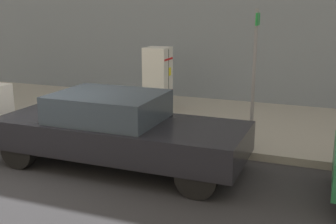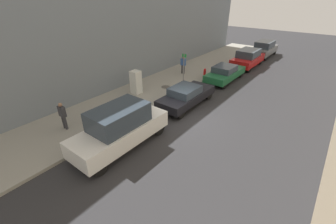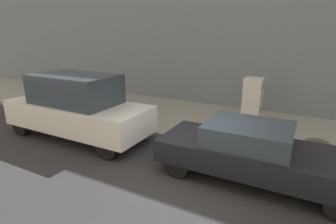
% 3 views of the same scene
% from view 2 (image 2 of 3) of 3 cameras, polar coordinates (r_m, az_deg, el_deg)
% --- Properties ---
extents(ground_plane, '(80.00, 80.00, 0.00)m').
position_cam_2_polar(ground_plane, '(14.25, 3.61, -0.72)').
color(ground_plane, '#28282B').
extents(sidewalk_slab, '(4.53, 44.00, 0.16)m').
position_cam_2_polar(sidewalk_slab, '(16.57, -8.06, 3.75)').
color(sidewalk_slab, gray).
rests_on(sidewalk_slab, ground).
extents(building_facade_near, '(1.94, 39.60, 10.91)m').
position_cam_2_polar(building_facade_near, '(17.64, -17.38, 22.50)').
color(building_facade_near, slate).
rests_on(building_facade_near, ground).
extents(discarded_refrigerator, '(0.66, 0.65, 1.71)m').
position_cam_2_polar(discarded_refrigerator, '(16.76, -8.15, 7.50)').
color(discarded_refrigerator, silver).
rests_on(discarded_refrigerator, sidewalk_slab).
extents(manhole_cover, '(0.70, 0.70, 0.02)m').
position_cam_2_polar(manhole_cover, '(18.00, -0.58, 6.39)').
color(manhole_cover, '#47443F').
rests_on(manhole_cover, sidewalk_slab).
extents(street_sign_post, '(0.36, 0.07, 2.74)m').
position_cam_2_polar(street_sign_post, '(17.40, 3.99, 10.85)').
color(street_sign_post, slate).
rests_on(street_sign_post, sidewalk_slab).
extents(fire_hydrant, '(0.22, 0.22, 0.76)m').
position_cam_2_polar(fire_hydrant, '(20.40, 9.29, 9.86)').
color(fire_hydrant, red).
rests_on(fire_hydrant, sidewalk_slab).
extents(pedestrian_walking_far, '(0.46, 0.22, 1.59)m').
position_cam_2_polar(pedestrian_walking_far, '(20.89, 3.87, 12.10)').
color(pedestrian_walking_far, '#333338').
rests_on(pedestrian_walking_far, sidewalk_slab).
extents(pedestrian_standing_near, '(0.46, 0.22, 1.58)m').
position_cam_2_polar(pedestrian_standing_near, '(13.37, -25.20, -0.52)').
color(pedestrian_standing_near, '#333338').
rests_on(pedestrian_standing_near, sidewalk_slab).
extents(parked_van_white, '(1.91, 5.09, 2.16)m').
position_cam_2_polar(parked_van_white, '(11.17, -12.08, -3.87)').
color(parked_van_white, silver).
rests_on(parked_van_white, ground).
extents(parked_sedan_dark, '(1.78, 4.65, 1.39)m').
position_cam_2_polar(parked_sedan_dark, '(15.17, 4.61, 4.21)').
color(parked_sedan_dark, black).
rests_on(parked_sedan_dark, ground).
extents(parked_sedan_green, '(1.80, 4.62, 1.37)m').
position_cam_2_polar(parked_sedan_green, '(20.15, 14.28, 9.60)').
color(parked_sedan_green, '#1E6038').
rests_on(parked_sedan_green, ground).
extents(parked_suv_red, '(1.96, 4.70, 1.73)m').
position_cam_2_polar(parked_suv_red, '(24.85, 19.61, 12.80)').
color(parked_suv_red, red).
rests_on(parked_suv_red, ground).
extents(parked_suv_gray, '(1.90, 4.83, 1.77)m').
position_cam_2_polar(parked_suv_gray, '(29.74, 23.22, 14.61)').
color(parked_suv_gray, slate).
rests_on(parked_suv_gray, ground).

